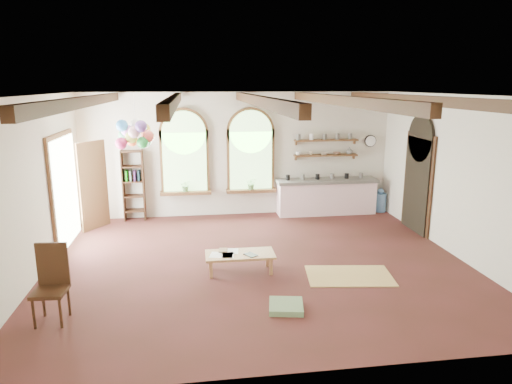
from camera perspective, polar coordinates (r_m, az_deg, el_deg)
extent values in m
plane|color=#512321|center=(8.98, 0.32, -8.86)|extent=(8.00, 8.00, 0.00)
cube|color=brown|center=(11.82, -8.89, 3.74)|extent=(1.24, 0.08, 1.64)
cylinder|color=brown|center=(11.72, -9.02, 7.35)|extent=(1.24, 0.08, 1.24)
cube|color=#92CB79|center=(11.78, -8.89, 3.70)|extent=(1.10, 0.04, 1.50)
cube|color=brown|center=(11.89, -8.76, -0.09)|extent=(1.30, 0.28, 0.08)
cube|color=brown|center=(11.92, -0.67, 3.97)|extent=(1.24, 0.08, 1.64)
cylinder|color=brown|center=(11.82, -0.68, 7.56)|extent=(1.24, 0.08, 1.24)
cube|color=#92CB79|center=(11.88, -0.65, 3.94)|extent=(1.10, 0.04, 1.50)
cube|color=brown|center=(11.98, -0.61, 0.17)|extent=(1.30, 0.28, 0.08)
cube|color=brown|center=(10.62, -22.79, 0.11)|extent=(0.10, 1.90, 2.50)
cube|color=black|center=(11.24, 19.47, 0.81)|extent=(0.10, 1.30, 2.40)
cube|color=#F8D2DC|center=(12.31, 8.76, -0.73)|extent=(2.60, 0.55, 0.86)
cube|color=slate|center=(12.21, 8.84, 1.41)|extent=(2.68, 0.62, 0.08)
cube|color=brown|center=(12.26, 8.70, 4.56)|extent=(1.70, 0.24, 0.04)
cube|color=brown|center=(12.21, 8.77, 6.41)|extent=(1.70, 0.24, 0.04)
cylinder|color=black|center=(12.69, 14.11, 6.20)|extent=(0.32, 0.04, 0.32)
cube|color=#3C2213|center=(11.93, -16.26, 0.75)|extent=(0.03, 0.32, 1.80)
cube|color=#3C2213|center=(11.87, -13.87, 0.84)|extent=(0.03, 0.32, 1.80)
cube|color=tan|center=(8.46, -2.01, -7.83)|extent=(1.27, 0.59, 0.05)
cube|color=tan|center=(8.30, -5.65, -9.63)|extent=(0.06, 0.06, 0.32)
cube|color=tan|center=(8.40, 1.88, -9.29)|extent=(0.06, 0.06, 0.32)
cube|color=tan|center=(8.69, -5.75, -8.58)|extent=(0.06, 0.06, 0.32)
cube|color=tan|center=(8.78, 1.43, -8.26)|extent=(0.06, 0.06, 0.32)
cube|color=#3C2213|center=(7.35, -24.35, -11.28)|extent=(0.48, 0.48, 0.05)
cube|color=#3C2213|center=(7.41, -24.07, -8.26)|extent=(0.46, 0.07, 0.67)
cube|color=tan|center=(8.57, 11.59, -10.22)|extent=(1.63, 1.14, 0.02)
cube|color=#6A8A5F|center=(7.28, 3.78, -14.07)|extent=(0.61, 0.61, 0.09)
cylinder|color=#5685B8|center=(12.61, 12.21, -1.43)|extent=(0.32, 0.32, 0.48)
sphere|color=#5685B8|center=(12.54, 12.28, -0.13)|extent=(0.17, 0.17, 0.17)
cylinder|color=#5685B8|center=(12.87, 15.22, -1.26)|extent=(0.33, 0.33, 0.50)
sphere|color=#5685B8|center=(12.80, 15.31, 0.06)|extent=(0.18, 0.18, 0.18)
cylinder|color=white|center=(10.22, -14.93, 9.44)|extent=(0.01, 0.01, 0.85)
sphere|color=green|center=(10.29, -13.66, 6.15)|extent=(0.26, 0.26, 0.26)
sphere|color=#FF6454|center=(10.40, -13.46, 6.90)|extent=(0.26, 0.26, 0.26)
sphere|color=yellow|center=(10.55, -13.74, 7.63)|extent=(0.26, 0.26, 0.26)
sphere|color=white|center=(10.42, -14.72, 8.17)|extent=(0.26, 0.26, 0.26)
sphere|color=#ED5025|center=(10.53, -15.22, 6.22)|extent=(0.26, 0.26, 0.26)
sphere|color=#45A160|center=(10.52, -16.16, 6.81)|extent=(0.26, 0.26, 0.26)
sphere|color=#C570EF|center=(10.31, -15.82, 7.38)|extent=(0.26, 0.26, 0.26)
sphere|color=#3385D9|center=(10.21, -16.41, 7.97)|extent=(0.26, 0.26, 0.26)
sphere|color=#D83076|center=(10.09, -16.49, 5.85)|extent=(0.26, 0.26, 0.26)
sphere|color=#E3F857|center=(10.10, -15.36, 6.61)|extent=(0.26, 0.26, 0.26)
sphere|color=#FFBBCA|center=(9.97, -15.01, 7.25)|extent=(0.26, 0.26, 0.26)
sphere|color=#6D449E|center=(9.89, -14.17, 7.95)|extent=(0.26, 0.26, 0.26)
sphere|color=green|center=(10.13, -13.97, 6.03)|extent=(0.26, 0.26, 0.26)
sphere|color=#FF6454|center=(10.16, -13.29, 6.77)|extent=(0.26, 0.26, 0.26)
imported|color=olive|center=(8.60, -4.67, -7.27)|extent=(0.19, 0.26, 0.02)
cube|color=black|center=(8.37, -0.67, -7.85)|extent=(0.27, 0.29, 0.01)
imported|color=#598C4C|center=(11.82, -8.79, 0.77)|extent=(0.27, 0.23, 0.30)
imported|color=#598C4C|center=(11.91, -0.59, 1.03)|extent=(0.27, 0.23, 0.30)
imported|color=white|center=(12.06, 5.29, 4.84)|extent=(0.12, 0.10, 0.10)
imported|color=beige|center=(12.14, 6.90, 4.85)|extent=(0.10, 0.10, 0.09)
imported|color=beige|center=(12.24, 8.48, 4.77)|extent=(0.22, 0.22, 0.05)
imported|color=#8C664C|center=(12.34, 10.05, 4.80)|extent=(0.20, 0.20, 0.06)
imported|color=slate|center=(12.45, 11.60, 5.11)|extent=(0.18, 0.18, 0.19)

